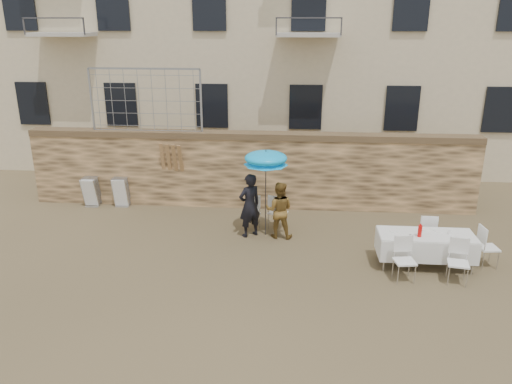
# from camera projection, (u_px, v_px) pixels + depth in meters

# --- Properties ---
(ground) EXTENTS (80.00, 80.00, 0.00)m
(ground) POSITION_uv_depth(u_px,v_px,m) (228.00, 290.00, 10.30)
(ground) COLOR brown
(ground) RESTS_ON ground
(stone_wall) EXTENTS (13.00, 0.50, 2.20)m
(stone_wall) POSITION_uv_depth(u_px,v_px,m) (250.00, 170.00, 14.66)
(stone_wall) COLOR #937149
(stone_wall) RESTS_ON ground
(chain_link_fence) EXTENTS (3.20, 0.06, 1.80)m
(chain_link_fence) POSITION_uv_depth(u_px,v_px,m) (146.00, 101.00, 14.24)
(chain_link_fence) COLOR gray
(chain_link_fence) RESTS_ON stone_wall
(man_suit) EXTENTS (0.73, 0.68, 1.67)m
(man_suit) POSITION_uv_depth(u_px,v_px,m) (250.00, 205.00, 12.64)
(man_suit) COLOR black
(man_suit) RESTS_ON ground
(woman_dress) EXTENTS (0.76, 0.61, 1.47)m
(woman_dress) POSITION_uv_depth(u_px,v_px,m) (279.00, 210.00, 12.61)
(woman_dress) COLOR #A37632
(woman_dress) RESTS_ON ground
(umbrella) EXTENTS (1.11, 1.11, 2.11)m
(umbrella) POSITION_uv_depth(u_px,v_px,m) (266.00, 161.00, 12.32)
(umbrella) COLOR #3F3F44
(umbrella) RESTS_ON ground
(couple_chair_left) EXTENTS (0.59, 0.59, 0.96)m
(couple_chair_left) POSITION_uv_depth(u_px,v_px,m) (252.00, 211.00, 13.27)
(couple_chair_left) COLOR white
(couple_chair_left) RESTS_ON ground
(couple_chair_right) EXTENTS (0.65, 0.65, 0.96)m
(couple_chair_right) POSITION_uv_depth(u_px,v_px,m) (278.00, 211.00, 13.22)
(couple_chair_right) COLOR white
(couple_chair_right) RESTS_ON ground
(banquet_table) EXTENTS (2.10, 0.85, 0.78)m
(banquet_table) POSITION_uv_depth(u_px,v_px,m) (427.00, 236.00, 11.10)
(banquet_table) COLOR white
(banquet_table) RESTS_ON ground
(soda_bottle) EXTENTS (0.09, 0.09, 0.26)m
(soda_bottle) POSITION_uv_depth(u_px,v_px,m) (420.00, 231.00, 10.92)
(soda_bottle) COLOR red
(soda_bottle) RESTS_ON banquet_table
(table_chair_front_left) EXTENTS (0.55, 0.55, 0.96)m
(table_chair_front_left) POSITION_uv_depth(u_px,v_px,m) (405.00, 260.00, 10.52)
(table_chair_front_left) COLOR white
(table_chair_front_left) RESTS_ON ground
(table_chair_front_right) EXTENTS (0.55, 0.55, 0.96)m
(table_chair_front_right) POSITION_uv_depth(u_px,v_px,m) (458.00, 262.00, 10.43)
(table_chair_front_right) COLOR white
(table_chair_front_right) RESTS_ON ground
(table_chair_back) EXTENTS (0.49, 0.49, 0.96)m
(table_chair_back) POSITION_uv_depth(u_px,v_px,m) (426.00, 232.00, 11.92)
(table_chair_back) COLOR white
(table_chair_back) RESTS_ON ground
(table_chair_side) EXTENTS (0.54, 0.54, 0.96)m
(table_chair_side) POSITION_uv_depth(u_px,v_px,m) (488.00, 246.00, 11.16)
(table_chair_side) COLOR white
(table_chair_side) RESTS_ON ground
(chair_stack_left) EXTENTS (0.46, 0.47, 0.92)m
(chair_stack_left) POSITION_uv_depth(u_px,v_px,m) (93.00, 190.00, 14.98)
(chair_stack_left) COLOR white
(chair_stack_left) RESTS_ON ground
(chair_stack_right) EXTENTS (0.46, 0.40, 0.92)m
(chair_stack_right) POSITION_uv_depth(u_px,v_px,m) (123.00, 190.00, 14.91)
(chair_stack_right) COLOR white
(chair_stack_right) RESTS_ON ground
(wood_planks) EXTENTS (0.70, 0.20, 2.00)m
(wood_planks) POSITION_uv_depth(u_px,v_px,m) (175.00, 174.00, 14.68)
(wood_planks) COLOR #A37749
(wood_planks) RESTS_ON ground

